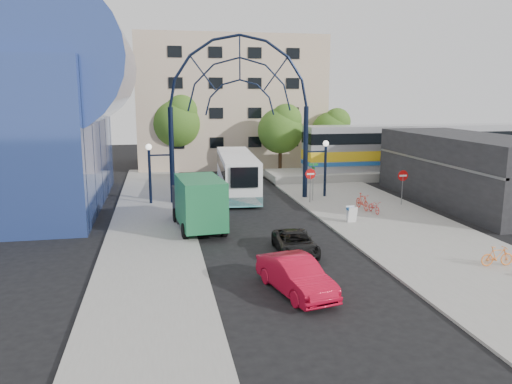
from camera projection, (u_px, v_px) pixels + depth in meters
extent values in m
plane|color=black|center=(288.00, 261.00, 23.98)|extent=(120.00, 120.00, 0.00)
cube|color=gray|center=(402.00, 229.00, 29.33)|extent=(8.00, 56.00, 0.12)
cube|color=gray|center=(151.00, 233.00, 28.51)|extent=(5.00, 50.00, 0.12)
cylinder|color=black|center=(172.00, 156.00, 35.84)|extent=(0.36, 0.36, 7.00)
cylinder|color=black|center=(305.00, 153.00, 37.73)|extent=(0.36, 0.36, 7.00)
cylinder|color=black|center=(150.00, 177.00, 35.82)|extent=(0.20, 0.20, 4.00)
cylinder|color=black|center=(325.00, 172.00, 38.33)|extent=(0.20, 0.20, 4.00)
sphere|color=white|center=(149.00, 147.00, 35.40)|extent=(0.44, 0.44, 0.44)
sphere|color=white|center=(326.00, 143.00, 37.90)|extent=(0.44, 0.44, 0.44)
cylinder|color=slate|center=(310.00, 188.00, 36.21)|extent=(0.06, 0.06, 2.20)
cylinder|color=red|center=(310.00, 174.00, 36.02)|extent=(0.80, 0.04, 0.80)
cube|color=white|center=(311.00, 174.00, 35.99)|extent=(0.55, 0.02, 0.12)
cylinder|color=slate|center=(402.00, 189.00, 35.46)|extent=(0.06, 0.06, 2.20)
cylinder|color=red|center=(403.00, 176.00, 35.27)|extent=(0.76, 0.04, 0.76)
cube|color=white|center=(403.00, 176.00, 35.24)|extent=(0.55, 0.02, 0.12)
cylinder|color=slate|center=(313.00, 182.00, 36.80)|extent=(0.05, 0.05, 2.80)
cube|color=#146626|center=(313.00, 164.00, 36.55)|extent=(0.70, 0.03, 0.18)
cube|color=#146626|center=(313.00, 168.00, 36.60)|extent=(0.03, 0.70, 0.18)
cube|color=white|center=(353.00, 215.00, 30.51)|extent=(0.55, 0.26, 0.99)
cube|color=white|center=(351.00, 214.00, 30.84)|extent=(0.55, 0.26, 0.99)
cube|color=#1E59A5|center=(352.00, 209.00, 30.62)|extent=(0.55, 0.42, 0.14)
cylinder|color=#2E458D|center=(65.00, 63.00, 34.23)|extent=(9.00, 16.00, 9.00)
cube|color=black|center=(467.00, 170.00, 36.16)|extent=(6.00, 16.00, 5.00)
cube|color=#CCAE8E|center=(227.00, 102.00, 56.71)|extent=(20.00, 12.00, 14.00)
cube|color=gray|center=(428.00, 172.00, 48.88)|extent=(32.00, 5.00, 0.80)
cube|color=#B7B7BC|center=(430.00, 147.00, 48.40)|extent=(25.00, 3.00, 4.20)
cube|color=gold|center=(430.00, 153.00, 48.51)|extent=(25.10, 3.05, 0.90)
cube|color=black|center=(431.00, 136.00, 48.20)|extent=(25.05, 3.05, 1.00)
cube|color=#1E59A5|center=(429.00, 160.00, 48.65)|extent=(25.10, 3.05, 0.35)
cylinder|color=#382314|center=(280.00, 162.00, 49.91)|extent=(0.36, 0.36, 2.52)
sphere|color=#326019|center=(280.00, 131.00, 49.32)|extent=(4.48, 4.48, 4.48)
sphere|color=#326019|center=(286.00, 119.00, 48.91)|extent=(3.08, 3.08, 3.08)
cylinder|color=#382314|center=(178.00, 157.00, 51.83)|extent=(0.36, 0.36, 2.88)
sphere|color=#326019|center=(176.00, 123.00, 51.15)|extent=(5.12, 5.12, 5.12)
sphere|color=#326019|center=(181.00, 111.00, 50.71)|extent=(3.52, 3.52, 3.52)
cylinder|color=#382314|center=(330.00, 159.00, 52.99)|extent=(0.36, 0.36, 2.34)
sphere|color=#326019|center=(331.00, 132.00, 52.44)|extent=(4.16, 4.16, 4.16)
sphere|color=#326019|center=(337.00, 122.00, 52.05)|extent=(2.86, 2.86, 2.86)
cube|color=white|center=(237.00, 172.00, 39.75)|extent=(3.36, 11.72, 2.92)
cube|color=#54B5BB|center=(237.00, 187.00, 39.98)|extent=(3.39, 11.72, 0.70)
cube|color=black|center=(237.00, 165.00, 39.63)|extent=(3.40, 11.49, 0.91)
cube|color=black|center=(244.00, 177.00, 33.94)|extent=(1.90, 0.27, 1.41)
cube|color=black|center=(231.00, 164.00, 45.36)|extent=(2.42, 0.35, 1.61)
cylinder|color=black|center=(219.00, 181.00, 43.33)|extent=(0.35, 0.98, 0.97)
cylinder|color=black|center=(248.00, 180.00, 43.64)|extent=(0.35, 0.98, 0.97)
cylinder|color=black|center=(225.00, 199.00, 35.67)|extent=(0.35, 0.98, 0.97)
cylinder|color=black|center=(259.00, 199.00, 35.98)|extent=(0.35, 0.98, 0.97)
cube|color=black|center=(192.00, 204.00, 31.39)|extent=(2.44, 2.52, 2.13)
cube|color=black|center=(189.00, 194.00, 32.40)|extent=(1.94, 0.28, 0.97)
cube|color=#1C6A3D|center=(200.00, 202.00, 28.50)|extent=(2.73, 4.66, 2.72)
cylinder|color=black|center=(175.00, 216.00, 30.92)|extent=(0.34, 0.95, 0.93)
cylinder|color=black|center=(211.00, 213.00, 31.54)|extent=(0.34, 0.95, 0.93)
cylinder|color=black|center=(184.00, 232.00, 27.36)|extent=(0.34, 0.95, 0.93)
cylinder|color=black|center=(224.00, 229.00, 27.98)|extent=(0.34, 0.95, 0.93)
imported|color=black|center=(295.00, 243.00, 24.92)|extent=(2.13, 4.19, 1.13)
imported|color=#B90B26|center=(296.00, 275.00, 19.98)|extent=(2.53, 4.68, 1.47)
imported|color=red|center=(374.00, 207.00, 33.10)|extent=(0.56, 1.55, 0.81)
imported|color=red|center=(362.00, 201.00, 34.09)|extent=(0.64, 1.86, 1.10)
imported|color=orange|center=(497.00, 256.00, 22.82)|extent=(1.58, 0.55, 0.93)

